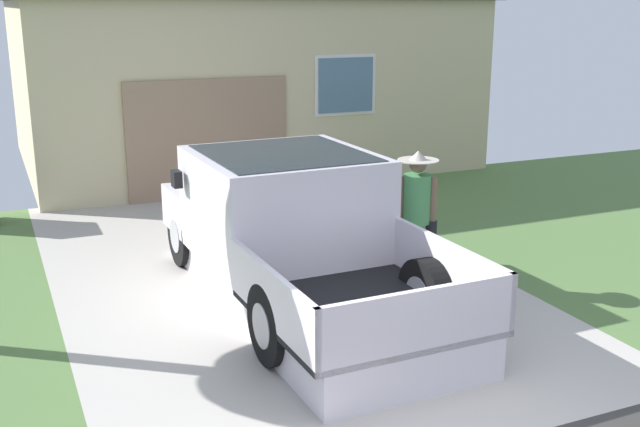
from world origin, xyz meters
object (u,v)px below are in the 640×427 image
at_px(pickup_truck, 288,231).
at_px(house_with_garage, 233,65).
at_px(person_with_hat, 417,207).
at_px(handbag, 424,280).

relative_size(pickup_truck, house_with_garage, 0.55).
relative_size(pickup_truck, person_with_hat, 3.04).
distance_m(pickup_truck, handbag, 1.72).
xyz_separation_m(person_with_hat, handbag, (-0.01, -0.25, -0.84)).
height_order(pickup_truck, handbag, pickup_truck).
xyz_separation_m(person_with_hat, house_with_garage, (0.48, 8.66, 1.06)).
distance_m(handbag, house_with_garage, 9.12).
bearing_deg(person_with_hat, handbag, 115.45).
distance_m(person_with_hat, handbag, 0.87).
relative_size(person_with_hat, house_with_garage, 0.18).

